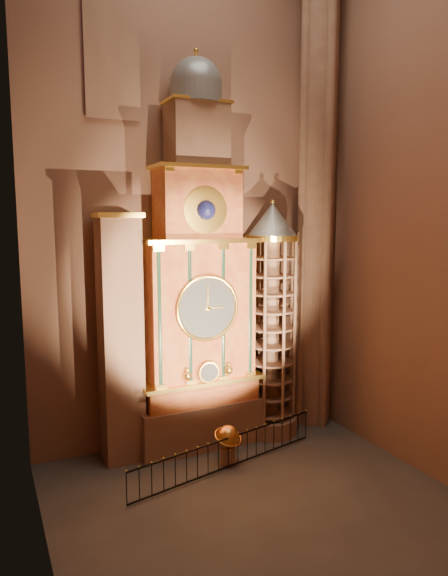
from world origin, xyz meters
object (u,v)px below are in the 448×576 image
iron_railing (228,453)px  portrait_tower (121,338)px  stair_turret (271,322)px  celestial_globe (228,441)px  astronomical_clock (198,296)px

iron_railing → portrait_tower: bearing=142.4°
stair_turret → celestial_globe: 5.73m
stair_turret → iron_railing: 6.18m
celestial_globe → iron_railing: 0.51m
iron_railing → stair_turret: bearing=36.0°
portrait_tower → iron_railing: bearing=-37.6°
astronomical_clock → celestial_globe: bearing=-82.5°
portrait_tower → celestial_globe: 6.05m
astronomical_clock → iron_railing: size_ratio=1.90×
portrait_tower → stair_turret: 6.91m
iron_railing → celestial_globe: bearing=65.7°
portrait_tower → celestial_globe: bearing=-32.4°
astronomical_clock → portrait_tower: size_ratio=1.64×
astronomical_clock → iron_railing: astronomical_clock is taller
stair_turret → iron_railing: size_ratio=1.23×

